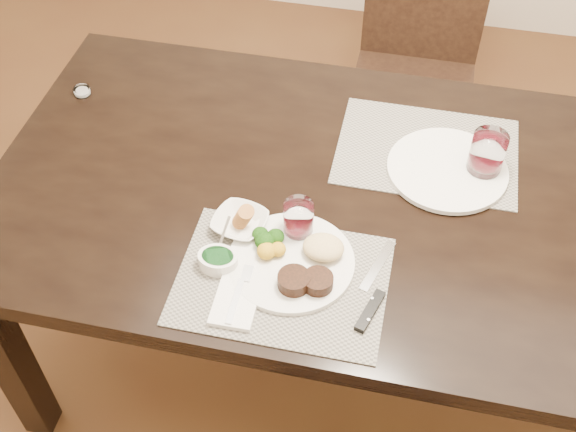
% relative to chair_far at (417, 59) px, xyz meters
% --- Properties ---
extents(ground_plane, '(4.50, 4.50, 0.00)m').
position_rel_chair_far_xyz_m(ground_plane, '(0.00, -0.93, -0.50)').
color(ground_plane, '#442616').
rests_on(ground_plane, ground).
extents(dining_table, '(2.00, 1.00, 0.75)m').
position_rel_chair_far_xyz_m(dining_table, '(0.00, -0.93, 0.16)').
color(dining_table, black).
rests_on(dining_table, ground).
extents(chair_far, '(0.42, 0.42, 0.90)m').
position_rel_chair_far_xyz_m(chair_far, '(0.00, 0.00, 0.00)').
color(chair_far, black).
rests_on(chair_far, ground).
extents(placemat_near, '(0.46, 0.34, 0.00)m').
position_rel_chair_far_xyz_m(placemat_near, '(-0.21, -1.24, 0.25)').
color(placemat_near, slate).
rests_on(placemat_near, dining_table).
extents(placemat_far, '(0.46, 0.34, 0.00)m').
position_rel_chair_far_xyz_m(placemat_far, '(0.07, -0.75, 0.25)').
color(placemat_far, slate).
rests_on(placemat_far, dining_table).
extents(dinner_plate, '(0.28, 0.28, 0.05)m').
position_rel_chair_far_xyz_m(dinner_plate, '(-0.19, -1.19, 0.27)').
color(dinner_plate, silver).
rests_on(dinner_plate, placemat_near).
extents(napkin_fork, '(0.09, 0.17, 0.02)m').
position_rel_chair_far_xyz_m(napkin_fork, '(-0.29, -1.30, 0.26)').
color(napkin_fork, white).
rests_on(napkin_fork, placemat_near).
extents(steak_knife, '(0.06, 0.26, 0.01)m').
position_rel_chair_far_xyz_m(steak_knife, '(-0.01, -1.25, 0.26)').
color(steak_knife, silver).
rests_on(steak_knife, placemat_near).
extents(cracker_bowl, '(0.15, 0.15, 0.06)m').
position_rel_chair_far_xyz_m(cracker_bowl, '(-0.34, -1.11, 0.27)').
color(cracker_bowl, silver).
rests_on(cracker_bowl, placemat_near).
extents(sauce_ramekin, '(0.09, 0.13, 0.07)m').
position_rel_chair_far_xyz_m(sauce_ramekin, '(-0.36, -1.23, 0.27)').
color(sauce_ramekin, silver).
rests_on(sauce_ramekin, placemat_near).
extents(wine_glass_near, '(0.07, 0.07, 0.10)m').
position_rel_chair_far_xyz_m(wine_glass_near, '(-0.20, -1.10, 0.29)').
color(wine_glass_near, silver).
rests_on(wine_glass_near, placemat_near).
extents(far_plate, '(0.30, 0.30, 0.01)m').
position_rel_chair_far_xyz_m(far_plate, '(0.12, -0.82, 0.26)').
color(far_plate, silver).
rests_on(far_plate, placemat_far).
extents(wine_glass_far, '(0.09, 0.09, 0.12)m').
position_rel_chair_far_xyz_m(wine_glass_far, '(0.21, -0.80, 0.30)').
color(wine_glass_far, silver).
rests_on(wine_glass_far, placemat_far).
extents(salt_cellar, '(0.05, 0.05, 0.02)m').
position_rel_chair_far_xyz_m(salt_cellar, '(-0.90, -0.72, 0.26)').
color(salt_cellar, silver).
rests_on(salt_cellar, dining_table).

